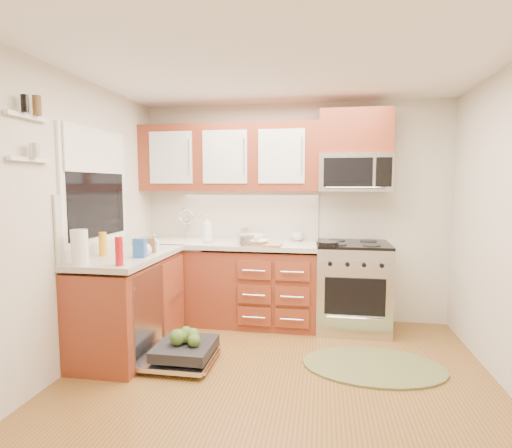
% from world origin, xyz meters
% --- Properties ---
extents(floor, '(3.50, 3.50, 0.00)m').
position_xyz_m(floor, '(0.00, 0.00, 0.00)').
color(floor, brown).
rests_on(floor, ground).
extents(ceiling, '(3.50, 3.50, 0.00)m').
position_xyz_m(ceiling, '(0.00, 0.00, 2.50)').
color(ceiling, white).
rests_on(ceiling, ground).
extents(wall_back, '(3.50, 0.04, 2.50)m').
position_xyz_m(wall_back, '(0.00, 1.75, 1.25)').
color(wall_back, beige).
rests_on(wall_back, ground).
extents(wall_front, '(3.50, 0.04, 2.50)m').
position_xyz_m(wall_front, '(0.00, -1.75, 1.25)').
color(wall_front, beige).
rests_on(wall_front, ground).
extents(wall_left, '(0.04, 3.50, 2.50)m').
position_xyz_m(wall_left, '(-1.75, 0.00, 1.25)').
color(wall_left, beige).
rests_on(wall_left, ground).
extents(base_cabinet_back, '(2.05, 0.60, 0.85)m').
position_xyz_m(base_cabinet_back, '(-0.73, 1.45, 0.42)').
color(base_cabinet_back, maroon).
rests_on(base_cabinet_back, ground).
extents(base_cabinet_left, '(0.60, 1.25, 0.85)m').
position_xyz_m(base_cabinet_left, '(-1.45, 0.52, 0.42)').
color(base_cabinet_left, maroon).
rests_on(base_cabinet_left, ground).
extents(countertop_back, '(2.07, 0.64, 0.05)m').
position_xyz_m(countertop_back, '(-0.72, 1.44, 0.90)').
color(countertop_back, beige).
rests_on(countertop_back, base_cabinet_back).
extents(countertop_left, '(0.64, 1.27, 0.05)m').
position_xyz_m(countertop_left, '(-1.44, 0.53, 0.90)').
color(countertop_left, beige).
rests_on(countertop_left, base_cabinet_left).
extents(backsplash_back, '(2.05, 0.02, 0.57)m').
position_xyz_m(backsplash_back, '(-0.73, 1.74, 1.21)').
color(backsplash_back, beige).
rests_on(backsplash_back, ground).
extents(backsplash_left, '(0.02, 1.25, 0.57)m').
position_xyz_m(backsplash_left, '(-1.74, 0.52, 1.21)').
color(backsplash_left, beige).
rests_on(backsplash_left, ground).
extents(upper_cabinets, '(2.05, 0.35, 0.75)m').
position_xyz_m(upper_cabinets, '(-0.73, 1.57, 1.88)').
color(upper_cabinets, maroon).
rests_on(upper_cabinets, ground).
extents(cabinet_over_mw, '(0.76, 0.35, 0.47)m').
position_xyz_m(cabinet_over_mw, '(0.68, 1.57, 2.13)').
color(cabinet_over_mw, maroon).
rests_on(cabinet_over_mw, ground).
extents(range, '(0.76, 0.64, 0.95)m').
position_xyz_m(range, '(0.68, 1.43, 0.47)').
color(range, silver).
rests_on(range, ground).
extents(microwave, '(0.76, 0.38, 0.40)m').
position_xyz_m(microwave, '(0.68, 1.55, 1.70)').
color(microwave, silver).
rests_on(microwave, ground).
extents(sink, '(0.62, 0.50, 0.26)m').
position_xyz_m(sink, '(-1.25, 1.42, 0.80)').
color(sink, white).
rests_on(sink, ground).
extents(dishwasher, '(0.70, 0.60, 0.20)m').
position_xyz_m(dishwasher, '(-0.86, 0.30, 0.10)').
color(dishwasher, silver).
rests_on(dishwasher, ground).
extents(window, '(0.03, 1.05, 1.05)m').
position_xyz_m(window, '(-1.74, 0.50, 1.55)').
color(window, white).
rests_on(window, ground).
extents(window_blind, '(0.02, 0.96, 0.40)m').
position_xyz_m(window_blind, '(-1.71, 0.50, 1.88)').
color(window_blind, white).
rests_on(window_blind, ground).
extents(shelf_upper, '(0.04, 0.40, 0.03)m').
position_xyz_m(shelf_upper, '(-1.72, -0.35, 2.05)').
color(shelf_upper, white).
rests_on(shelf_upper, ground).
extents(shelf_lower, '(0.04, 0.40, 0.03)m').
position_xyz_m(shelf_lower, '(-1.72, -0.35, 1.75)').
color(shelf_lower, white).
rests_on(shelf_lower, ground).
extents(rug, '(1.36, 1.05, 0.02)m').
position_xyz_m(rug, '(0.80, 0.51, 0.01)').
color(rug, '#555F36').
rests_on(rug, ground).
extents(skillet, '(0.29, 0.29, 0.04)m').
position_xyz_m(skillet, '(0.40, 1.18, 0.97)').
color(skillet, black).
rests_on(skillet, range).
extents(stock_pot, '(0.21, 0.21, 0.11)m').
position_xyz_m(stock_pot, '(-0.46, 1.22, 0.98)').
color(stock_pot, silver).
rests_on(stock_pot, countertop_back).
extents(cutting_board, '(0.31, 0.21, 0.02)m').
position_xyz_m(cutting_board, '(-0.23, 1.22, 0.94)').
color(cutting_board, '#A6814C').
rests_on(cutting_board, countertop_back).
extents(canister, '(0.11, 0.11, 0.15)m').
position_xyz_m(canister, '(-0.55, 1.65, 1.00)').
color(canister, silver).
rests_on(canister, countertop_back).
extents(paper_towel_roll, '(0.16, 0.16, 0.29)m').
position_xyz_m(paper_towel_roll, '(-1.58, -0.02, 1.07)').
color(paper_towel_roll, white).
rests_on(paper_towel_roll, countertop_left).
extents(mustard_bottle, '(0.09, 0.09, 0.22)m').
position_xyz_m(mustard_bottle, '(-1.62, 0.39, 1.03)').
color(mustard_bottle, orange).
rests_on(mustard_bottle, countertop_left).
extents(red_bottle, '(0.07, 0.07, 0.23)m').
position_xyz_m(red_bottle, '(-1.25, 0.00, 1.04)').
color(red_bottle, red).
rests_on(red_bottle, countertop_left).
extents(wooden_box, '(0.17, 0.15, 0.14)m').
position_xyz_m(wooden_box, '(-1.30, 0.61, 1.00)').
color(wooden_box, brown).
rests_on(wooden_box, countertop_left).
extents(blue_carton, '(0.11, 0.06, 0.17)m').
position_xyz_m(blue_carton, '(-1.25, 0.36, 1.01)').
color(blue_carton, '#265AB2').
rests_on(blue_carton, countertop_left).
extents(bowl_a, '(0.31, 0.31, 0.06)m').
position_xyz_m(bowl_a, '(-0.34, 1.26, 0.95)').
color(bowl_a, '#999999').
rests_on(bowl_a, countertop_back).
extents(bowl_b, '(0.30, 0.30, 0.09)m').
position_xyz_m(bowl_b, '(-0.43, 1.45, 0.97)').
color(bowl_b, '#999999').
rests_on(bowl_b, countertop_back).
extents(cup, '(0.16, 0.16, 0.11)m').
position_xyz_m(cup, '(0.06, 1.65, 0.98)').
color(cup, '#999999').
rests_on(cup, countertop_back).
extents(soap_bottle_a, '(0.12, 0.12, 0.31)m').
position_xyz_m(soap_bottle_a, '(-0.92, 1.34, 1.08)').
color(soap_bottle_a, '#999999').
rests_on(soap_bottle_a, countertop_back).
extents(soap_bottle_b, '(0.08, 0.08, 0.17)m').
position_xyz_m(soap_bottle_b, '(-1.25, 0.68, 1.01)').
color(soap_bottle_b, '#999999').
rests_on(soap_bottle_b, countertop_left).
extents(soap_bottle_c, '(0.13, 0.13, 0.16)m').
position_xyz_m(soap_bottle_c, '(-1.25, 0.46, 1.01)').
color(soap_bottle_c, '#999999').
rests_on(soap_bottle_c, countertop_left).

